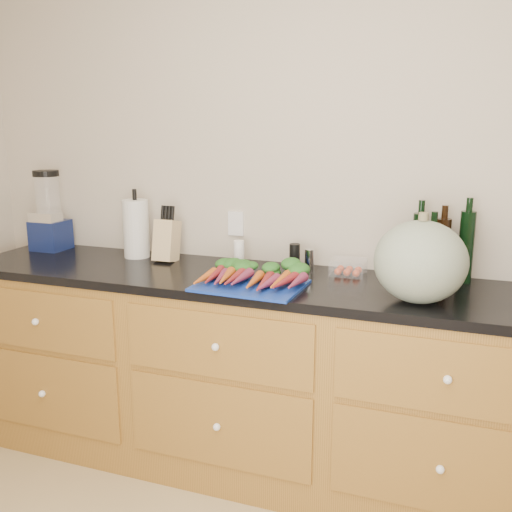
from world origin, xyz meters
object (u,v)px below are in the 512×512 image
at_px(knife_block, 167,241).
at_px(cutting_board, 250,286).
at_px(carrots, 254,276).
at_px(paper_towel, 136,229).
at_px(squash, 420,262).
at_px(blender_appliance, 49,215).
at_px(tomato_box, 348,267).

bearing_deg(knife_block, cutting_board, -28.58).
bearing_deg(carrots, paper_towel, 159.22).
xyz_separation_m(squash, blender_appliance, (-1.94, 0.29, 0.03)).
bearing_deg(tomato_box, paper_towel, -179.47).
bearing_deg(tomato_box, cutting_board, -136.75).
bearing_deg(carrots, blender_appliance, 167.69).
xyz_separation_m(cutting_board, carrots, (0.00, 0.04, 0.03)).
distance_m(blender_appliance, knife_block, 0.72).
bearing_deg(paper_towel, carrots, -20.78).
height_order(carrots, tomato_box, carrots).
distance_m(cutting_board, carrots, 0.05).
bearing_deg(blender_appliance, cutting_board, -14.10).
distance_m(blender_appliance, tomato_box, 1.62).
height_order(blender_appliance, tomato_box, blender_appliance).
bearing_deg(tomato_box, squash, -42.84).
relative_size(blender_appliance, knife_block, 2.09).
distance_m(cutting_board, paper_towel, 0.81).
height_order(cutting_board, knife_block, knife_block).
bearing_deg(cutting_board, paper_towel, 156.43).
bearing_deg(blender_appliance, knife_block, -1.42).
distance_m(squash, tomato_box, 0.46).
distance_m(cutting_board, blender_appliance, 1.32).
xyz_separation_m(blender_appliance, paper_towel, (0.53, 0.00, -0.04)).
xyz_separation_m(carrots, tomato_box, (0.35, 0.29, -0.00)).
relative_size(carrots, paper_towel, 1.48).
relative_size(cutting_board, squash, 1.24).
bearing_deg(knife_block, paper_towel, 173.75).
bearing_deg(tomato_box, knife_block, -178.09).
height_order(squash, blender_appliance, blender_appliance).
distance_m(carrots, squash, 0.69).
bearing_deg(carrots, squash, -1.23).
height_order(squash, paper_towel, squash).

